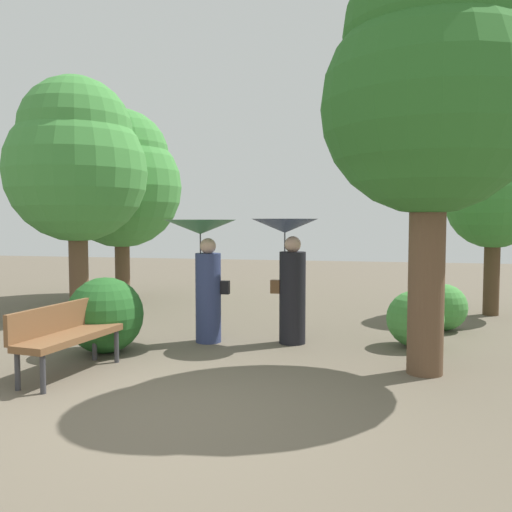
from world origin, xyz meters
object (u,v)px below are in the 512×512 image
at_px(person_right, 289,262).
at_px(tree_near_left, 121,178).
at_px(person_left, 204,258).
at_px(park_bench, 65,332).
at_px(tree_near_right, 494,192).
at_px(tree_mid_left, 76,160).
at_px(tree_mid_right, 430,83).

distance_m(person_right, tree_near_left, 6.33).
xyz_separation_m(person_left, park_bench, (-1.08, -2.02, -0.77)).
height_order(tree_near_left, tree_near_right, tree_near_left).
height_order(person_left, tree_mid_left, tree_mid_left).
relative_size(person_left, tree_near_right, 0.52).
bearing_deg(tree_near_left, tree_near_right, -4.83).
xyz_separation_m(person_left, tree_near_left, (-3.42, 4.12, 1.58)).
relative_size(person_right, tree_mid_left, 0.40).
xyz_separation_m(tree_near_left, tree_near_right, (8.15, -0.69, -0.47)).
bearing_deg(person_right, tree_mid_right, -130.43).
bearing_deg(person_right, tree_mid_left, 62.45).
xyz_separation_m(person_right, park_bench, (-2.34, -2.21, -0.71)).
distance_m(park_bench, tree_near_right, 8.19).
bearing_deg(tree_mid_left, tree_near_right, 11.00).
relative_size(person_left, tree_mid_left, 0.40).
height_order(person_right, tree_near_left, tree_near_left).
distance_m(tree_near_right, tree_mid_right, 4.87).
height_order(person_left, person_right, person_right).
bearing_deg(tree_near_left, park_bench, -69.14).
xyz_separation_m(tree_near_left, tree_mid_right, (6.53, -5.16, 0.57)).
bearing_deg(tree_near_right, tree_mid_left, -169.00).
bearing_deg(park_bench, person_right, -39.44).
height_order(person_left, tree_near_left, tree_near_left).
relative_size(park_bench, tree_near_right, 0.44).
relative_size(park_bench, tree_mid_right, 0.31).
xyz_separation_m(person_left, tree_near_right, (4.73, 3.44, 1.11)).
distance_m(tree_near_left, tree_mid_left, 2.25).
bearing_deg(tree_mid_left, person_left, -30.25).
bearing_deg(park_bench, tree_mid_right, -69.69).
xyz_separation_m(park_bench, tree_mid_right, (4.19, 0.98, 2.92)).
height_order(person_left, park_bench, person_left).
relative_size(tree_near_left, tree_near_right, 1.27).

